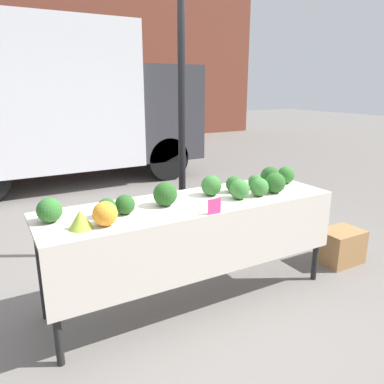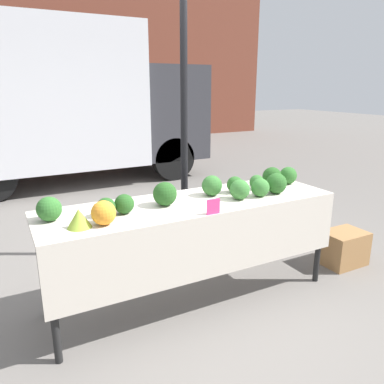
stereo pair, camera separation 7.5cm
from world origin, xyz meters
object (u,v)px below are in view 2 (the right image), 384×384
(parked_truck, at_px, (66,100))
(produce_crate, at_px, (343,248))
(price_sign, at_px, (213,207))
(orange_cauliflower, at_px, (104,213))

(parked_truck, relative_size, produce_crate, 10.92)
(price_sign, bearing_deg, parked_truck, 90.85)
(orange_cauliflower, distance_m, price_sign, 0.76)
(orange_cauliflower, xyz_separation_m, price_sign, (0.75, -0.16, -0.03))
(parked_truck, distance_m, produce_crate, 5.41)
(price_sign, bearing_deg, orange_cauliflower, 168.09)
(orange_cauliflower, relative_size, price_sign, 1.44)
(orange_cauliflower, xyz_separation_m, produce_crate, (2.39, 0.02, -0.76))
(parked_truck, height_order, price_sign, parked_truck)
(parked_truck, height_order, orange_cauliflower, parked_truck)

